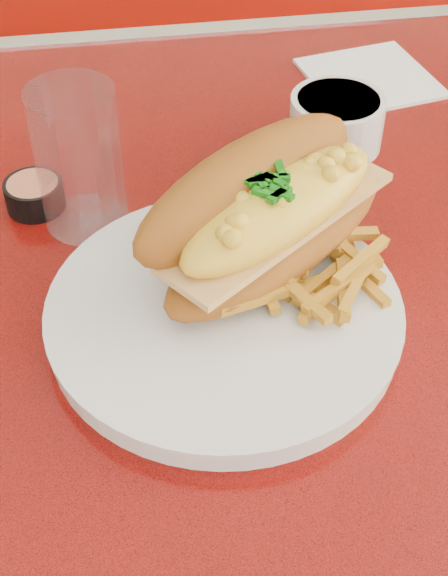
{
  "coord_description": "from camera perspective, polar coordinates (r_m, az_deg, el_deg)",
  "views": [
    {
      "loc": [
        -0.27,
        -0.56,
        1.24
      ],
      "look_at": [
        -0.2,
        -0.12,
        0.81
      ],
      "focal_mm": 50.0,
      "sensor_mm": 36.0,
      "label": 1
    }
  ],
  "objects": [
    {
      "name": "diner_table",
      "position": [
        0.89,
        11.76,
        -2.84
      ],
      "size": [
        1.23,
        0.83,
        0.77
      ],
      "color": "red",
      "rests_on": "ground"
    },
    {
      "name": "booth_bench_far",
      "position": [
        1.69,
        1.82,
        9.53
      ],
      "size": [
        1.2,
        0.51,
        0.9
      ],
      "color": "#99140A",
      "rests_on": "ground"
    },
    {
      "name": "dinner_plate",
      "position": [
        0.64,
        0.0,
        -1.83
      ],
      "size": [
        0.31,
        0.31,
        0.02
      ],
      "rotation": [
        0.0,
        0.0,
        0.08
      ],
      "color": "silver",
      "rests_on": "diner_table"
    },
    {
      "name": "mac_hoagie",
      "position": [
        0.65,
        3.13,
        5.51
      ],
      "size": [
        0.27,
        0.24,
        0.11
      ],
      "rotation": [
        0.0,
        0.0,
        0.64
      ],
      "color": "#9C5719",
      "rests_on": "dinner_plate"
    },
    {
      "name": "fries_pile",
      "position": [
        0.65,
        5.56,
        1.61
      ],
      "size": [
        0.12,
        0.11,
        0.03
      ],
      "primitive_type": null,
      "rotation": [
        0.0,
        0.0,
        -0.04
      ],
      "color": "gold",
      "rests_on": "dinner_plate"
    },
    {
      "name": "fork",
      "position": [
        0.67,
        5.41,
        1.51
      ],
      "size": [
        0.03,
        0.16,
        0.0
      ],
      "rotation": [
        0.0,
        0.0,
        1.48
      ],
      "color": "silver",
      "rests_on": "dinner_plate"
    },
    {
      "name": "gravy_ramekin",
      "position": [
        0.84,
        8.0,
        11.74
      ],
      "size": [
        0.12,
        0.12,
        0.05
      ],
      "rotation": [
        0.0,
        0.0,
        -0.34
      ],
      "color": "silver",
      "rests_on": "diner_table"
    },
    {
      "name": "sauce_cup_left",
      "position": [
        0.78,
        -13.34,
        6.55
      ],
      "size": [
        0.07,
        0.07,
        0.03
      ],
      "rotation": [
        0.0,
        0.0,
        -0.26
      ],
      "color": "black",
      "rests_on": "diner_table"
    },
    {
      "name": "water_tumbler",
      "position": [
        0.72,
        -10.28,
        9.0
      ],
      "size": [
        0.1,
        0.1,
        0.13
      ],
      "primitive_type": "cylinder",
      "rotation": [
        0.0,
        0.0,
        -0.29
      ],
      "color": "silver",
      "rests_on": "diner_table"
    },
    {
      "name": "paper_napkin",
      "position": [
        0.98,
        10.33,
        14.49
      ],
      "size": [
        0.16,
        0.16,
        0.0
      ],
      "primitive_type": "cube",
      "rotation": [
        0.0,
        0.0,
        0.18
      ],
      "color": "white",
      "rests_on": "diner_table"
    }
  ]
}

